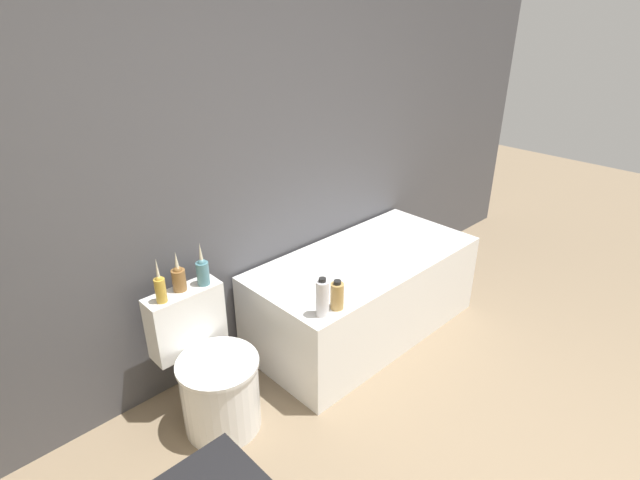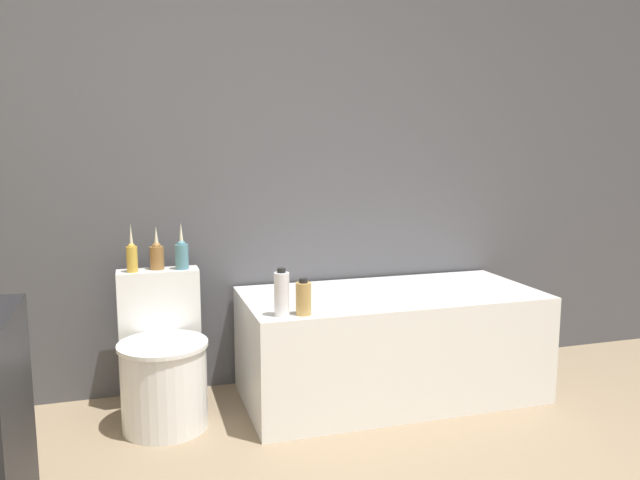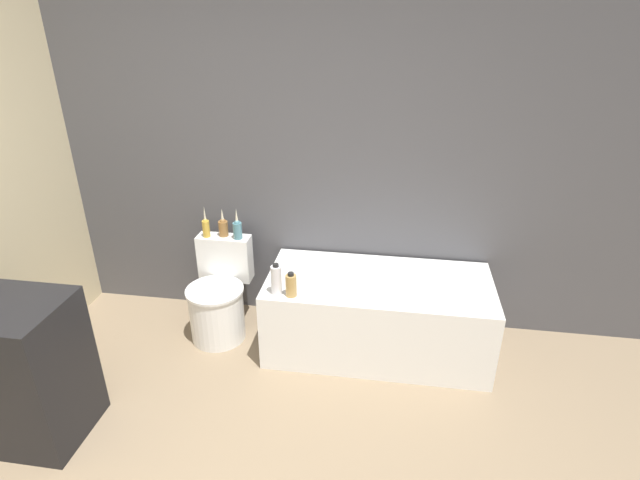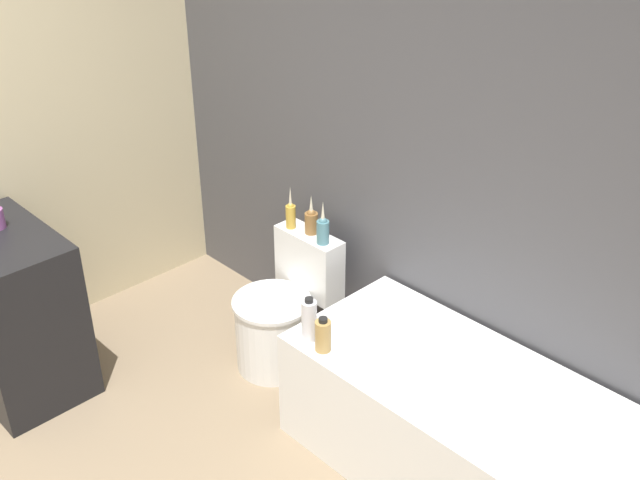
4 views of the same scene
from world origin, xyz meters
The scene contains 9 objects.
wall_back_tiled centered at (0.00, 2.14, 1.30)m, with size 6.40×0.06×2.60m.
bathtub centered at (0.78, 1.72, 0.29)m, with size 1.57×0.75×0.57m.
toilet centered at (-0.41, 1.73, 0.29)m, with size 0.42×0.56×0.72m.
vanity_counter centered at (-1.24, 0.62, 0.44)m, with size 0.77×0.50×0.88m.
vase_gold centered at (-0.53, 1.92, 0.80)m, with size 0.05×0.05×0.24m.
vase_silver centered at (-0.41, 1.95, 0.79)m, with size 0.07×0.07×0.22m.
vase_bronze centered at (-0.29, 1.92, 0.80)m, with size 0.07×0.07×0.24m.
shampoo_bottle_tall centered at (0.12, 1.44, 0.67)m, with size 0.07×0.07×0.22m.
shampoo_bottle_short centered at (0.22, 1.43, 0.65)m, with size 0.07×0.07×0.17m.
Camera 4 is at (2.13, -0.45, 2.63)m, focal length 42.00 mm.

